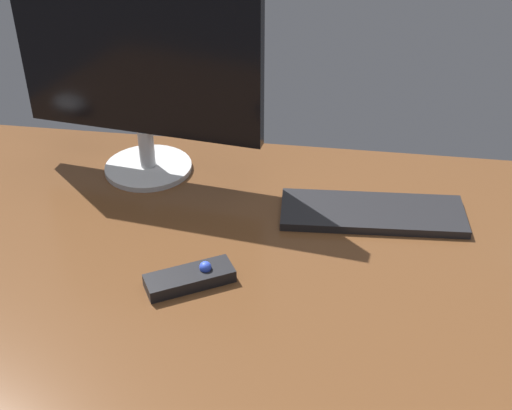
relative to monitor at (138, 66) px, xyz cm
name	(u,v)px	position (x,y,z in cm)	size (l,w,h in cm)	color
desk	(219,252)	(21.00, -25.99, -25.40)	(140.00, 84.00, 2.00)	brown
monitor	(138,66)	(0.00, 0.00, 0.00)	(52.27, 19.19, 43.89)	silver
keyboard	(372,213)	(49.37, -11.17, -23.57)	(36.47, 13.09, 1.66)	black
media_remote	(190,278)	(18.06, -36.86, -23.14)	(16.06, 12.57, 3.84)	black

